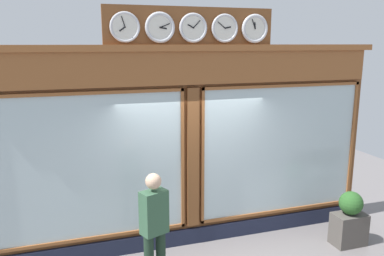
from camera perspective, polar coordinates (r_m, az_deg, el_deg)
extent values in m
cube|color=brown|center=(6.69, -0.40, -3.13)|extent=(6.62, 0.30, 3.28)
cube|color=#191E33|center=(7.09, 0.05, -15.27)|extent=(6.62, 0.08, 0.28)
cube|color=brown|center=(6.28, 0.11, 8.67)|extent=(6.49, 0.08, 0.52)
cube|color=brown|center=(6.29, 0.06, 11.51)|extent=(6.75, 0.20, 0.10)
cube|color=silver|center=(7.25, 12.79, -3.14)|extent=(2.96, 0.02, 2.26)
cube|color=brown|center=(7.02, 13.32, 5.96)|extent=(3.06, 0.04, 0.05)
cube|color=brown|center=(7.61, 12.45, -11.60)|extent=(3.06, 0.04, 0.05)
cube|color=brown|center=(8.09, 22.08, -2.14)|extent=(0.05, 0.04, 2.36)
cube|color=brown|center=(6.60, 1.54, -4.33)|extent=(0.05, 0.04, 2.36)
cube|color=silver|center=(6.28, -14.77, -5.64)|extent=(2.96, 0.02, 2.26)
cube|color=brown|center=(6.01, -15.36, 4.86)|extent=(3.06, 0.04, 0.05)
cube|color=brown|center=(6.70, -14.21, -15.15)|extent=(3.06, 0.04, 0.05)
cube|color=brown|center=(6.50, -1.38, -4.61)|extent=(0.05, 0.04, 2.36)
cube|color=brown|center=(6.56, 0.08, -4.46)|extent=(0.20, 0.10, 2.36)
cube|color=brown|center=(6.33, -0.06, 14.25)|extent=(2.74, 0.06, 0.64)
cylinder|color=white|center=(6.66, 9.06, 14.00)|extent=(0.37, 0.02, 0.37)
torus|color=silver|center=(6.66, 9.07, 14.00)|extent=(0.46, 0.06, 0.46)
cube|color=black|center=(6.64, 9.09, 14.44)|extent=(0.03, 0.01, 0.10)
cube|color=black|center=(6.64, 8.91, 14.65)|extent=(0.07, 0.01, 0.15)
sphere|color=black|center=(6.64, 9.13, 14.00)|extent=(0.02, 0.02, 0.02)
cylinder|color=white|center=(6.44, 4.76, 14.18)|extent=(0.37, 0.02, 0.37)
torus|color=silver|center=(6.44, 4.77, 14.18)|extent=(0.45, 0.04, 0.45)
cube|color=black|center=(6.44, 5.23, 14.26)|extent=(0.10, 0.01, 0.04)
cube|color=black|center=(6.40, 4.29, 14.63)|extent=(0.13, 0.01, 0.11)
sphere|color=black|center=(6.42, 4.82, 14.18)|extent=(0.02, 0.02, 0.02)
cylinder|color=white|center=(6.26, 0.18, 14.27)|extent=(0.37, 0.02, 0.37)
torus|color=silver|center=(6.25, 0.19, 14.28)|extent=(0.45, 0.05, 0.45)
cube|color=black|center=(6.23, -0.18, 14.50)|extent=(0.10, 0.01, 0.06)
cube|color=black|center=(6.26, 0.71, 14.79)|extent=(0.12, 0.01, 0.12)
sphere|color=black|center=(6.24, 0.23, 14.28)|extent=(0.02, 0.02, 0.02)
cylinder|color=white|center=(6.11, -4.66, 14.28)|extent=(0.37, 0.02, 0.37)
torus|color=silver|center=(6.11, -4.65, 14.29)|extent=(0.46, 0.06, 0.46)
cube|color=black|center=(6.11, -4.15, 14.21)|extent=(0.10, 0.01, 0.04)
cube|color=black|center=(6.12, -3.94, 14.56)|extent=(0.15, 0.01, 0.07)
sphere|color=black|center=(6.09, -4.61, 14.29)|extent=(0.02, 0.02, 0.02)
cylinder|color=white|center=(6.01, -9.68, 14.19)|extent=(0.37, 0.02, 0.37)
torus|color=silver|center=(6.01, -9.68, 14.19)|extent=(0.45, 0.04, 0.45)
cube|color=black|center=(5.99, -10.05, 13.90)|extent=(0.09, 0.01, 0.07)
cube|color=black|center=(6.00, -9.91, 14.91)|extent=(0.06, 0.01, 0.15)
sphere|color=black|center=(5.99, -9.65, 14.20)|extent=(0.02, 0.02, 0.02)
cube|color=#33563D|center=(5.57, -5.51, -12.04)|extent=(0.42, 0.34, 0.62)
sphere|color=tan|center=(5.40, -5.61, -7.68)|extent=(0.22, 0.22, 0.22)
cube|color=#4C4742|center=(7.50, 21.70, -13.41)|extent=(0.56, 0.36, 0.56)
sphere|color=#285623|center=(7.31, 22.00, -10.02)|extent=(0.40, 0.40, 0.40)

